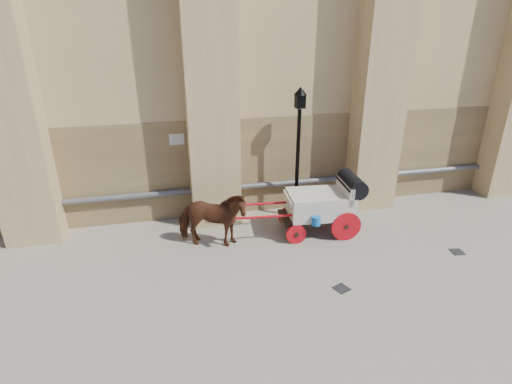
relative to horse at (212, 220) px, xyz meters
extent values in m
plane|color=gray|center=(1.31, -2.08, -0.79)|extent=(90.00, 90.00, 0.00)
cube|color=olive|center=(3.31, 2.07, 0.71)|extent=(44.00, 0.35, 3.00)
cylinder|color=#59595B|center=(3.31, 1.80, 0.11)|extent=(42.00, 0.18, 0.18)
cube|color=beige|center=(-0.69, 1.89, 1.71)|extent=(0.42, 0.04, 0.32)
imported|color=#5B2E1C|center=(0.00, 0.00, 0.00)|extent=(2.02, 1.32, 1.57)
cube|color=black|center=(2.97, 0.13, -0.28)|extent=(2.11, 1.10, 0.11)
cube|color=beige|center=(3.06, 0.12, 0.09)|extent=(1.86, 1.31, 0.65)
cube|color=beige|center=(3.75, 0.06, 0.47)|extent=(0.24, 1.17, 0.51)
cube|color=beige|center=(2.27, 0.19, 0.33)|extent=(0.41, 1.04, 0.09)
cylinder|color=black|center=(3.94, 0.05, 0.65)|extent=(0.62, 1.20, 0.52)
cylinder|color=red|center=(3.61, -0.50, -0.37)|extent=(0.84, 0.13, 0.83)
cylinder|color=red|center=(3.71, 0.64, -0.37)|extent=(0.84, 0.13, 0.83)
cylinder|color=red|center=(2.22, -0.38, -0.51)|extent=(0.56, 0.10, 0.56)
cylinder|color=red|center=(2.32, 0.76, -0.51)|extent=(0.56, 0.10, 0.56)
cylinder|color=red|center=(1.41, -0.15, 0.00)|extent=(2.22, 0.26, 0.06)
cylinder|color=red|center=(1.48, 0.68, 0.00)|extent=(2.22, 0.26, 0.06)
cylinder|color=blue|center=(2.73, -0.50, -0.09)|extent=(0.24, 0.24, 0.24)
cylinder|color=black|center=(2.73, 1.24, 0.88)|extent=(0.11, 0.11, 3.32)
cone|color=black|center=(2.73, 1.24, -0.62)|extent=(0.33, 0.33, 0.33)
cube|color=black|center=(2.73, 1.24, 2.77)|extent=(0.26, 0.26, 0.39)
cone|color=black|center=(2.73, 1.24, 3.05)|extent=(0.37, 0.37, 0.22)
cube|color=black|center=(2.60, -2.54, -0.78)|extent=(0.42, 0.42, 0.01)
cube|color=black|center=(6.21, -1.76, -0.78)|extent=(0.36, 0.36, 0.01)
camera|label=1|loc=(-0.96, -9.38, 4.74)|focal=28.00mm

